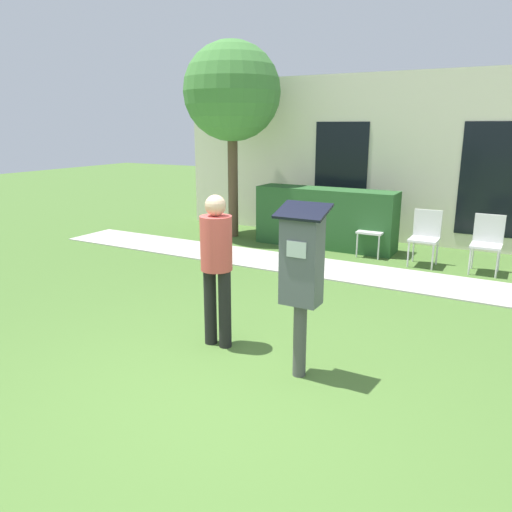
{
  "coord_description": "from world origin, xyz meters",
  "views": [
    {
      "loc": [
        2.06,
        -3.2,
        2.24
      ],
      "look_at": [
        -0.14,
        0.74,
        1.05
      ],
      "focal_mm": 35.0,
      "sensor_mm": 36.0,
      "label": 1
    }
  ],
  "objects_px": {
    "person_standing": "(217,259)",
    "outdoor_chair_left": "(373,226)",
    "outdoor_chair_middle": "(426,233)",
    "outdoor_chair_right": "(487,239)",
    "parking_meter": "(301,269)"
  },
  "relations": [
    {
      "from": "outdoor_chair_left",
      "to": "outdoor_chair_right",
      "type": "relative_size",
      "value": 1.0
    },
    {
      "from": "parking_meter",
      "to": "outdoor_chair_right",
      "type": "bearing_deg",
      "value": 75.58
    },
    {
      "from": "outdoor_chair_left",
      "to": "outdoor_chair_middle",
      "type": "distance_m",
      "value": 0.94
    },
    {
      "from": "person_standing",
      "to": "outdoor_chair_left",
      "type": "relative_size",
      "value": 1.76
    },
    {
      "from": "outdoor_chair_middle",
      "to": "parking_meter",
      "type": "bearing_deg",
      "value": -87.43
    },
    {
      "from": "parking_meter",
      "to": "outdoor_chair_middle",
      "type": "distance_m",
      "value": 4.49
    },
    {
      "from": "outdoor_chair_left",
      "to": "outdoor_chair_right",
      "type": "xyz_separation_m",
      "value": [
        1.84,
        -0.18,
        0.0
      ]
    },
    {
      "from": "outdoor_chair_middle",
      "to": "outdoor_chair_right",
      "type": "bearing_deg",
      "value": 6.94
    },
    {
      "from": "outdoor_chair_middle",
      "to": "outdoor_chair_right",
      "type": "height_order",
      "value": "same"
    },
    {
      "from": "person_standing",
      "to": "outdoor_chair_middle",
      "type": "xyz_separation_m",
      "value": [
        1.24,
        4.27,
        -0.4
      ]
    },
    {
      "from": "person_standing",
      "to": "outdoor_chair_left",
      "type": "height_order",
      "value": "person_standing"
    },
    {
      "from": "parking_meter",
      "to": "outdoor_chair_middle",
      "type": "height_order",
      "value": "parking_meter"
    },
    {
      "from": "parking_meter",
      "to": "outdoor_chair_left",
      "type": "xyz_separation_m",
      "value": [
        -0.69,
        4.66,
        -0.49
      ]
    },
    {
      "from": "parking_meter",
      "to": "outdoor_chair_left",
      "type": "bearing_deg",
      "value": 98.47
    },
    {
      "from": "outdoor_chair_left",
      "to": "outdoor_chair_right",
      "type": "height_order",
      "value": "same"
    }
  ]
}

